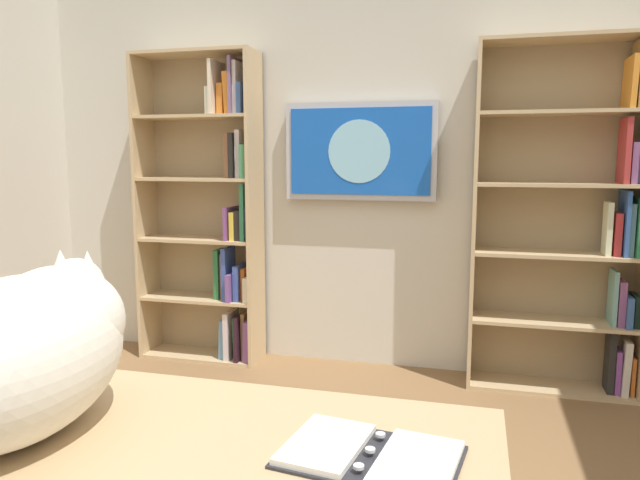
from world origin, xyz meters
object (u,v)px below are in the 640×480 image
(bookshelf_left, at_px, (577,219))
(bookshelf_right, at_px, (214,213))
(wall_mounted_tv, at_px, (360,152))
(open_binder, at_px, (370,454))
(cat, at_px, (31,347))

(bookshelf_left, relative_size, bookshelf_right, 0.99)
(wall_mounted_tv, bearing_deg, bookshelf_right, 5.03)
(wall_mounted_tv, bearing_deg, open_binder, 101.53)
(bookshelf_left, height_order, bookshelf_right, bookshelf_right)
(bookshelf_right, bearing_deg, bookshelf_left, -179.88)
(bookshelf_left, height_order, wall_mounted_tv, bookshelf_left)
(bookshelf_right, xyz_separation_m, cat, (-0.77, 2.54, -0.03))
(cat, bearing_deg, wall_mounted_tv, -93.76)
(cat, relative_size, open_binder, 1.86)
(wall_mounted_tv, xyz_separation_m, open_binder, (-0.52, 2.57, -0.59))
(bookshelf_left, height_order, open_binder, bookshelf_left)
(cat, bearing_deg, bookshelf_right, -73.08)
(bookshelf_left, relative_size, open_binder, 5.50)
(bookshelf_left, bearing_deg, open_binder, 73.78)
(bookshelf_left, distance_m, open_binder, 2.60)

